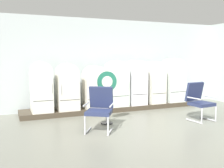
{
  "coord_description": "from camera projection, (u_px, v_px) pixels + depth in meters",
  "views": [
    {
      "loc": [
        -3.36,
        -4.88,
        1.79
      ],
      "look_at": [
        -0.17,
        2.75,
        0.91
      ],
      "focal_mm": 41.52,
      "sensor_mm": 36.0,
      "label": 1
    }
  ],
  "objects": [
    {
      "name": "armchair_right",
      "position": [
        199.0,
        99.0,
        7.25
      ],
      "size": [
        0.7,
        0.71,
        1.06
      ],
      "color": "silver",
      "rests_on": "ground"
    },
    {
      "name": "sign_stand",
      "position": [
        107.0,
        96.0,
        6.84
      ],
      "size": [
        0.55,
        0.32,
        1.4
      ],
      "color": "#2D2D30",
      "rests_on": "ground"
    },
    {
      "name": "armchair_left",
      "position": [
        100.0,
        107.0,
        6.2
      ],
      "size": [
        0.84,
        0.86,
        1.06
      ],
      "color": "silver",
      "rests_on": "ground"
    },
    {
      "name": "back_wall",
      "position": [
        107.0,
        63.0,
        9.15
      ],
      "size": [
        11.76,
        0.12,
        3.08
      ],
      "color": "#B5BFBF",
      "rests_on": "ground"
    },
    {
      "name": "refrigerator_5",
      "position": [
        155.0,
        81.0,
        9.12
      ],
      "size": [
        0.59,
        0.67,
        1.47
      ],
      "color": "silver",
      "rests_on": "display_plinth"
    },
    {
      "name": "refrigerator_0",
      "position": [
        41.0,
        85.0,
        7.63
      ],
      "size": [
        0.6,
        0.68,
        1.49
      ],
      "color": "silver",
      "rests_on": "display_plinth"
    },
    {
      "name": "display_plinth",
      "position": [
        114.0,
        107.0,
        8.72
      ],
      "size": [
        6.03,
        0.95,
        0.15
      ],
      "primitive_type": "cube",
      "color": "#42382B",
      "rests_on": "ground"
    },
    {
      "name": "refrigerator_1",
      "position": [
        67.0,
        85.0,
        7.91
      ],
      "size": [
        0.64,
        0.64,
        1.43
      ],
      "color": "silver",
      "rests_on": "display_plinth"
    },
    {
      "name": "refrigerator_3",
      "position": [
        116.0,
        82.0,
        8.57
      ],
      "size": [
        0.67,
        0.71,
        1.5
      ],
      "color": "silver",
      "rests_on": "display_plinth"
    },
    {
      "name": "refrigerator_4",
      "position": [
        136.0,
        81.0,
        8.83
      ],
      "size": [
        0.6,
        0.69,
        1.51
      ],
      "color": "white",
      "rests_on": "display_plinth"
    },
    {
      "name": "refrigerator_2",
      "position": [
        95.0,
        86.0,
        8.24
      ],
      "size": [
        0.69,
        0.63,
        1.35
      ],
      "color": "silver",
      "rests_on": "display_plinth"
    },
    {
      "name": "refrigerator_6",
      "position": [
        173.0,
        79.0,
        9.44
      ],
      "size": [
        0.69,
        0.72,
        1.57
      ],
      "color": "silver",
      "rests_on": "display_plinth"
    },
    {
      "name": "ground",
      "position": [
        165.0,
        136.0,
        5.96
      ],
      "size": [
        12.0,
        10.0,
        0.05
      ],
      "primitive_type": "cube",
      "color": "slate"
    }
  ]
}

